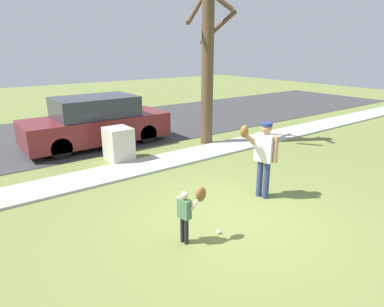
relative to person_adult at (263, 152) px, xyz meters
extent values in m
plane|color=olive|center=(-1.04, 3.20, -1.06)|extent=(48.00, 48.00, 0.00)
cube|color=#B2B2AD|center=(-1.04, 3.30, -1.03)|extent=(36.00, 1.20, 0.06)
cube|color=#38383A|center=(-1.04, 8.30, -1.05)|extent=(36.00, 6.80, 0.02)
cylinder|color=navy|center=(0.06, -0.09, -0.64)|extent=(0.13, 0.13, 0.84)
cylinder|color=navy|center=(0.03, 0.07, -0.64)|extent=(0.13, 0.13, 0.84)
cube|color=silver|center=(0.04, -0.01, 0.08)|extent=(0.30, 0.44, 0.60)
sphere|color=#A87A5B|center=(0.04, -0.01, 0.51)|extent=(0.23, 0.23, 0.23)
cylinder|color=navy|center=(0.04, -0.01, 0.60)|extent=(0.24, 0.24, 0.07)
cylinder|color=#A87A5B|center=(0.09, -0.26, 0.10)|extent=(0.10, 0.10, 0.56)
cylinder|color=#A87A5B|center=(-0.25, 0.19, 0.30)|extent=(0.53, 0.19, 0.40)
ellipsoid|color=brown|center=(-0.44, 0.15, 0.48)|extent=(0.24, 0.18, 0.26)
cylinder|color=black|center=(-2.42, -0.43, -0.82)|extent=(0.07, 0.07, 0.47)
cylinder|color=black|center=(-2.40, -0.52, -0.82)|extent=(0.07, 0.07, 0.47)
cube|color=#4C7251|center=(-2.41, -0.47, -0.42)|extent=(0.17, 0.25, 0.33)
sphere|color=beige|center=(-2.41, -0.47, -0.18)|extent=(0.13, 0.13, 0.13)
cylinder|color=beige|center=(-2.44, -0.34, -0.41)|extent=(0.06, 0.06, 0.31)
cylinder|color=beige|center=(-2.25, -0.59, -0.30)|extent=(0.29, 0.11, 0.23)
ellipsoid|color=brown|center=(-2.14, -0.57, -0.19)|extent=(0.24, 0.18, 0.26)
sphere|color=white|center=(-1.75, -0.61, -1.02)|extent=(0.07, 0.07, 0.07)
cube|color=beige|center=(-1.41, 4.24, -0.57)|extent=(0.69, 0.78, 0.98)
cylinder|color=brown|center=(1.82, 4.14, 1.87)|extent=(0.40, 0.40, 5.85)
cylinder|color=brown|center=(2.35, 4.30, 2.75)|extent=(0.54, 1.37, 1.03)
cylinder|color=brown|center=(1.59, 4.53, 3.22)|extent=(1.06, 0.70, 0.86)
cube|color=maroon|center=(-1.29, 6.21, -0.46)|extent=(4.70, 1.90, 0.80)
cube|color=#2D333D|center=(-1.29, 6.21, 0.26)|extent=(2.59, 1.75, 0.65)
cylinder|color=black|center=(0.17, 7.05, -0.72)|extent=(0.64, 0.22, 0.64)
cylinder|color=black|center=(0.17, 5.37, -0.72)|extent=(0.64, 0.22, 0.64)
cylinder|color=black|center=(-2.74, 7.05, -0.72)|extent=(0.64, 0.22, 0.64)
cylinder|color=black|center=(-2.74, 5.37, -0.72)|extent=(0.64, 0.22, 0.64)
camera|label=1|loc=(-5.28, -4.54, 2.12)|focal=31.22mm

